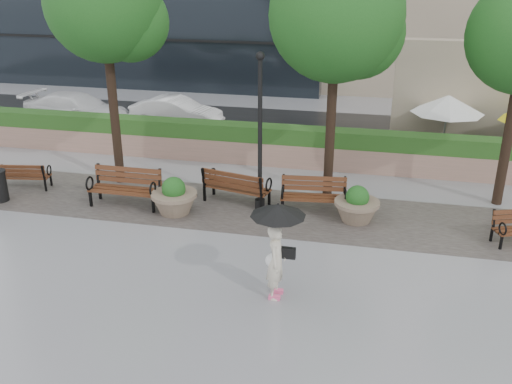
% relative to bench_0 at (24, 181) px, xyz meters
% --- Properties ---
extents(ground, '(100.00, 100.00, 0.00)m').
position_rel_bench_0_xyz_m(ground, '(6.56, -3.04, -0.25)').
color(ground, gray).
rests_on(ground, ground).
extents(cobble_strip, '(28.00, 3.20, 0.01)m').
position_rel_bench_0_xyz_m(cobble_strip, '(6.56, -0.04, -0.25)').
color(cobble_strip, '#383330').
rests_on(cobble_strip, ground).
extents(hedge_wall, '(24.00, 0.80, 1.35)m').
position_rel_bench_0_xyz_m(hedge_wall, '(6.56, 3.96, 0.41)').
color(hedge_wall, tan).
rests_on(hedge_wall, ground).
extents(asphalt_street, '(40.00, 7.00, 0.00)m').
position_rel_bench_0_xyz_m(asphalt_street, '(6.56, 7.96, -0.25)').
color(asphalt_street, black).
rests_on(asphalt_street, ground).
extents(bench_0, '(1.66, 0.88, 0.85)m').
position_rel_bench_0_xyz_m(bench_0, '(0.00, 0.00, 0.00)').
color(bench_0, '#562E19').
rests_on(bench_0, ground).
extents(bench_1, '(2.05, 0.82, 1.09)m').
position_rel_bench_0_xyz_m(bench_1, '(3.65, -0.55, 0.07)').
color(bench_1, '#562E19').
rests_on(bench_1, ground).
extents(bench_2, '(2.07, 1.20, 1.05)m').
position_rel_bench_0_xyz_m(bench_2, '(6.74, 0.30, 0.06)').
color(bench_2, '#562E19').
rests_on(bench_2, ground).
extents(bench_3, '(1.90, 0.93, 0.98)m').
position_rel_bench_0_xyz_m(bench_3, '(9.01, 0.20, 0.04)').
color(bench_3, '#562E19').
rests_on(bench_3, ground).
extents(planter_left, '(1.29, 1.29, 1.08)m').
position_rel_bench_0_xyz_m(planter_left, '(5.22, -0.74, 0.17)').
color(planter_left, '#7F6B56').
rests_on(planter_left, ground).
extents(planter_right, '(1.23, 1.23, 1.03)m').
position_rel_bench_0_xyz_m(planter_right, '(10.24, -0.15, 0.15)').
color(planter_right, '#7F6B56').
rests_on(planter_right, ground).
extents(lamppost, '(0.28, 0.28, 4.45)m').
position_rel_bench_0_xyz_m(lamppost, '(7.49, 0.06, 1.72)').
color(lamppost, black).
rests_on(lamppost, ground).
extents(tree_0, '(3.45, 3.36, 7.15)m').
position_rel_bench_0_xyz_m(tree_0, '(2.82, 1.26, 5.06)').
color(tree_0, black).
rests_on(tree_0, ground).
extents(tree_1, '(3.73, 3.68, 7.10)m').
position_rel_bench_0_xyz_m(tree_1, '(9.42, 1.67, 4.87)').
color(tree_1, black).
rests_on(tree_1, ground).
extents(patio_umb_white, '(2.50, 2.50, 2.30)m').
position_rel_bench_0_xyz_m(patio_umb_white, '(12.90, 5.68, 1.74)').
color(patio_umb_white, black).
rests_on(patio_umb_white, ground).
extents(car_left, '(4.90, 2.36, 1.37)m').
position_rel_bench_0_xyz_m(car_left, '(-1.87, 6.85, 0.43)').
color(car_left, white).
rests_on(car_left, ground).
extents(car_right, '(4.01, 1.80, 1.28)m').
position_rel_bench_0_xyz_m(car_right, '(2.30, 7.52, 0.39)').
color(car_right, white).
rests_on(car_right, ground).
extents(pedestrian, '(1.15, 1.15, 2.11)m').
position_rel_bench_0_xyz_m(pedestrian, '(8.79, -4.26, 1.03)').
color(pedestrian, beige).
rests_on(pedestrian, ground).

